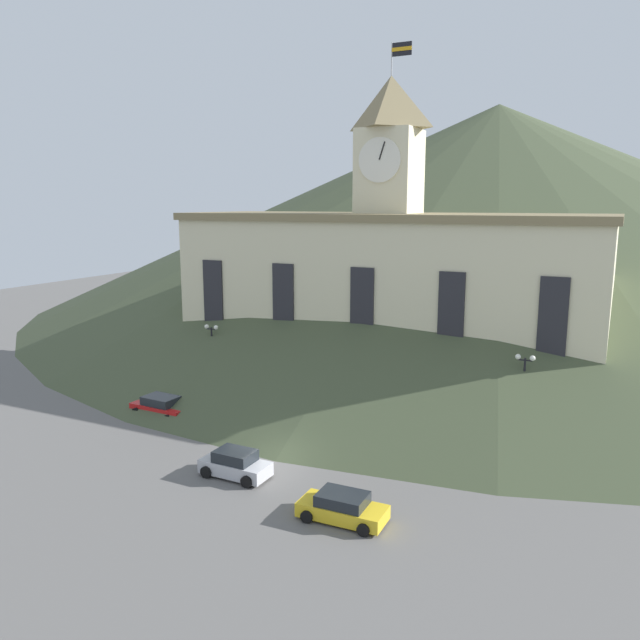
{
  "coord_description": "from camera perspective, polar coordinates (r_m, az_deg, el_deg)",
  "views": [
    {
      "loc": [
        17.32,
        -28.87,
        14.88
      ],
      "look_at": [
        0.0,
        6.88,
        7.39
      ],
      "focal_mm": 35.0,
      "sensor_mm": 36.0,
      "label": 1
    }
  ],
  "objects": [
    {
      "name": "car_silver_hatch",
      "position": [
        35.54,
        -7.75,
        -12.96
      ],
      "size": [
        3.94,
        2.08,
        1.5
      ],
      "rotation": [
        0.0,
        0.0,
        -0.02
      ],
      "color": "#B7B7BC",
      "rests_on": "ground"
    },
    {
      "name": "civic_building",
      "position": [
        52.02,
        6.15,
        2.54
      ],
      "size": [
        34.46,
        11.52,
        27.05
      ],
      "color": "beige",
      "rests_on": "ground"
    },
    {
      "name": "pedestrian",
      "position": [
        47.29,
        -9.43,
        -6.63
      ],
      "size": [
        0.51,
        0.51,
        1.7
      ],
      "rotation": [
        0.0,
        0.0,
        0.59
      ],
      "color": "brown",
      "rests_on": "ground"
    },
    {
      "name": "ground_plane",
      "position": [
        36.8,
        -4.8,
        -13.21
      ],
      "size": [
        160.0,
        160.0,
        0.0
      ],
      "primitive_type": "plane",
      "color": "#605E5B"
    },
    {
      "name": "car_yellow_coupe",
      "position": [
        30.92,
        2.07,
        -16.78
      ],
      "size": [
        4.22,
        2.17,
        1.35
      ],
      "rotation": [
        0.0,
        0.0,
        0.01
      ],
      "color": "yellow",
      "rests_on": "ground"
    },
    {
      "name": "car_red_sedan",
      "position": [
        45.86,
        -14.32,
        -7.71
      ],
      "size": [
        4.51,
        2.36,
        1.45
      ],
      "rotation": [
        0.0,
        0.0,
        -0.07
      ],
      "color": "red",
      "rests_on": "ground"
    },
    {
      "name": "banner_fence",
      "position": [
        45.61,
        2.3,
        -6.83
      ],
      "size": [
        33.28,
        0.12,
        2.33
      ],
      "color": "gold",
      "rests_on": "ground"
    },
    {
      "name": "street_lamp_far_right",
      "position": [
        51.49,
        -9.87,
        -1.99
      ],
      "size": [
        1.26,
        0.36,
        5.16
      ],
      "color": "black",
      "rests_on": "ground"
    },
    {
      "name": "street_lamp_far_left",
      "position": [
        45.52,
        3.39,
        -4.2
      ],
      "size": [
        1.26,
        0.36,
        4.33
      ],
      "color": "black",
      "rests_on": "ground"
    },
    {
      "name": "street_lamp_right",
      "position": [
        42.47,
        18.16,
        -4.97
      ],
      "size": [
        1.26,
        0.36,
        5.29
      ],
      "color": "black",
      "rests_on": "ground"
    },
    {
      "name": "hillside_backdrop",
      "position": [
        95.54,
        15.64,
        9.94
      ],
      "size": [
        128.57,
        128.57,
        28.6
      ],
      "primitive_type": "cone",
      "color": "#424C33",
      "rests_on": "ground"
    }
  ]
}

